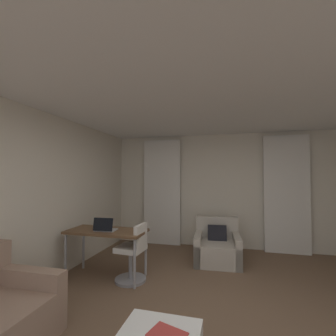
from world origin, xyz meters
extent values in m
plane|color=brown|center=(0.00, 0.00, 0.00)|extent=(12.00, 12.00, 0.00)
cube|color=beige|center=(0.00, 3.03, 1.30)|extent=(5.12, 0.06, 2.60)
cube|color=beige|center=(-2.53, 0.00, 1.30)|extent=(0.06, 6.12, 2.60)
cube|color=white|center=(0.00, 0.00, 2.63)|extent=(5.12, 6.12, 0.06)
cube|color=silver|center=(-1.38, 2.90, 1.25)|extent=(0.90, 0.06, 2.50)
cube|color=silver|center=(1.38, 2.90, 1.25)|extent=(0.90, 0.06, 2.50)
cube|color=#997A66|center=(-1.96, -0.42, 0.31)|extent=(0.91, 0.18, 0.62)
cube|color=#B2A899|center=(-0.03, 2.02, 0.19)|extent=(0.88, 0.90, 0.38)
cube|color=#B2A899|center=(-0.05, 2.38, 0.59)|extent=(0.84, 0.19, 0.42)
cube|color=#B2A899|center=(0.32, 2.04, 0.26)|extent=(0.17, 0.86, 0.52)
cube|color=#B2A899|center=(-0.39, 2.00, 0.26)|extent=(0.17, 0.86, 0.52)
cube|color=black|center=(-0.04, 2.15, 0.48)|extent=(0.37, 0.22, 0.37)
cube|color=brown|center=(-1.73, 0.90, 0.73)|extent=(1.27, 0.57, 0.04)
cylinder|color=#99999E|center=(-2.32, 1.14, 0.36)|extent=(0.04, 0.04, 0.71)
cylinder|color=#99999E|center=(-1.15, 1.14, 0.36)|extent=(0.04, 0.04, 0.71)
cylinder|color=#99999E|center=(-2.32, 0.67, 0.36)|extent=(0.04, 0.04, 0.71)
cylinder|color=#99999E|center=(-1.15, 0.67, 0.36)|extent=(0.04, 0.04, 0.71)
cylinder|color=gray|center=(-1.31, 0.88, 0.23)|extent=(0.06, 0.06, 0.46)
cylinder|color=gray|center=(-1.31, 0.88, 0.02)|extent=(0.48, 0.48, 0.04)
cube|color=silver|center=(-1.31, 0.88, 0.50)|extent=(0.43, 0.43, 0.08)
cube|color=silver|center=(-1.14, 0.87, 0.71)|extent=(0.09, 0.36, 0.34)
cube|color=#ADADB2|center=(-1.73, 0.87, 0.76)|extent=(0.33, 0.24, 0.02)
cube|color=black|center=(-1.72, 0.76, 0.87)|extent=(0.32, 0.07, 0.20)
cube|color=#B73833|center=(-0.29, -0.73, 0.40)|extent=(0.33, 0.28, 0.01)
camera|label=1|loc=(0.18, -2.51, 1.62)|focal=24.81mm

